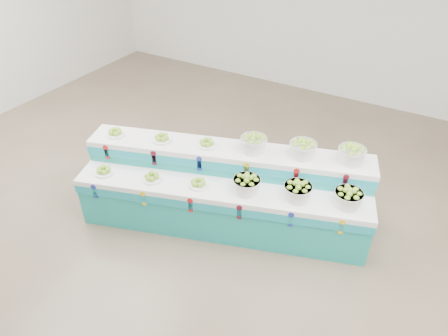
{
  "coord_description": "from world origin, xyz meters",
  "views": [
    {
      "loc": [
        2.45,
        -3.17,
        3.85
      ],
      "look_at": [
        0.35,
        0.44,
        0.87
      ],
      "focal_mm": 33.08,
      "sensor_mm": 36.0,
      "label": 1
    }
  ],
  "objects": [
    {
      "name": "plate_lower_right",
      "position": [
        0.16,
        0.14,
        0.77
      ],
      "size": [
        0.32,
        0.32,
        0.09
      ],
      "primitive_type": "cylinder",
      "rotation": [
        0.0,
        0.0,
        0.31
      ],
      "color": "white",
      "rests_on": "display_stand"
    },
    {
      "name": "basket_upper_right",
      "position": [
        1.71,
        1.12,
        1.14
      ],
      "size": [
        0.42,
        0.42,
        0.24
      ],
      "primitive_type": null,
      "rotation": [
        0.0,
        0.0,
        0.31
      ],
      "color": "silver",
      "rests_on": "display_stand"
    },
    {
      "name": "basket_upper_left",
      "position": [
        0.58,
        0.76,
        1.14
      ],
      "size": [
        0.42,
        0.42,
        0.24
      ],
      "primitive_type": null,
      "rotation": [
        0.0,
        0.0,
        0.31
      ],
      "color": "silver",
      "rests_on": "display_stand"
    },
    {
      "name": "plate_upper_right",
      "position": [
        0.01,
        0.58,
        1.07
      ],
      "size": [
        0.32,
        0.32,
        0.09
      ],
      "primitive_type": "cylinder",
      "rotation": [
        0.0,
        0.0,
        0.31
      ],
      "color": "white",
      "rests_on": "display_stand"
    },
    {
      "name": "plate_lower_mid",
      "position": [
        -0.42,
        -0.04,
        0.77
      ],
      "size": [
        0.32,
        0.32,
        0.09
      ],
      "primitive_type": "cylinder",
      "rotation": [
        0.0,
        0.0,
        0.31
      ],
      "color": "white",
      "rests_on": "display_stand"
    },
    {
      "name": "ground",
      "position": [
        0.0,
        0.0,
        0.0
      ],
      "size": [
        10.0,
        10.0,
        0.0
      ],
      "primitive_type": "plane",
      "color": "brown",
      "rests_on": "ground"
    },
    {
      "name": "basket_lower_right",
      "position": [
        1.85,
        0.69,
        0.84
      ],
      "size": [
        0.42,
        0.42,
        0.24
      ],
      "primitive_type": null,
      "rotation": [
        0.0,
        0.0,
        0.31
      ],
      "color": "silver",
      "rests_on": "display_stand"
    },
    {
      "name": "basket_lower_left",
      "position": [
        0.73,
        0.33,
        0.84
      ],
      "size": [
        0.42,
        0.42,
        0.24
      ],
      "primitive_type": null,
      "rotation": [
        0.0,
        0.0,
        0.31
      ],
      "color": "silver",
      "rests_on": "display_stand"
    },
    {
      "name": "plate_upper_left",
      "position": [
        -1.18,
        0.19,
        1.07
      ],
      "size": [
        0.32,
        0.32,
        0.09
      ],
      "primitive_type": "cylinder",
      "rotation": [
        0.0,
        0.0,
        0.31
      ],
      "color": "white",
      "rests_on": "display_stand"
    },
    {
      "name": "basket_upper_mid",
      "position": [
        1.16,
        0.95,
        1.14
      ],
      "size": [
        0.42,
        0.42,
        0.24
      ],
      "primitive_type": null,
      "rotation": [
        0.0,
        0.0,
        0.31
      ],
      "color": "silver",
      "rests_on": "display_stand"
    },
    {
      "name": "basket_lower_mid",
      "position": [
        1.3,
        0.51,
        0.84
      ],
      "size": [
        0.42,
        0.42,
        0.24
      ],
      "primitive_type": null,
      "rotation": [
        0.0,
        0.0,
        0.31
      ],
      "color": "silver",
      "rests_on": "display_stand"
    },
    {
      "name": "display_stand",
      "position": [
        0.35,
        0.44,
        0.51
      ],
      "size": [
        3.81,
        2.05,
        1.02
      ],
      "primitive_type": null,
      "rotation": [
        0.0,
        0.0,
        0.31
      ],
      "color": "teal",
      "rests_on": "ground"
    },
    {
      "name": "plate_upper_mid",
      "position": [
        -0.56,
        0.39,
        1.07
      ],
      "size": [
        0.32,
        0.32,
        0.09
      ],
      "primitive_type": "cylinder",
      "rotation": [
        0.0,
        0.0,
        0.31
      ],
      "color": "white",
      "rests_on": "display_stand"
    },
    {
      "name": "plate_lower_left",
      "position": [
        -1.04,
        -0.25,
        0.77
      ],
      "size": [
        0.32,
        0.32,
        0.09
      ],
      "primitive_type": "cylinder",
      "rotation": [
        0.0,
        0.0,
        0.31
      ],
      "color": "white",
      "rests_on": "display_stand"
    }
  ]
}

